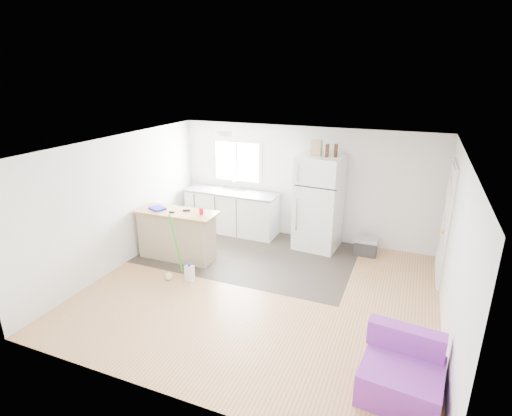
{
  "coord_description": "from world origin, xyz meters",
  "views": [
    {
      "loc": [
        2.13,
        -5.42,
        3.46
      ],
      "look_at": [
        -0.37,
        0.7,
        1.18
      ],
      "focal_mm": 28.0,
      "sensor_mm": 36.0,
      "label": 1
    }
  ],
  "objects_px": {
    "purple_seat": "(402,374)",
    "peninsula": "(177,234)",
    "mop": "(171,267)",
    "red_cup": "(201,211)",
    "blue_tray": "(157,208)",
    "bottle_right": "(336,151)",
    "bottle_left": "(327,150)",
    "kitchen_cabinets": "(232,211)",
    "cleaner_jug": "(190,273)",
    "cooler": "(366,246)",
    "refrigerator": "(319,203)",
    "cardboard_box": "(317,148)"
  },
  "relations": [
    {
      "from": "blue_tray",
      "to": "bottle_right",
      "type": "xyz_separation_m",
      "value": [
        3.03,
        1.55,
        1.06
      ]
    },
    {
      "from": "peninsula",
      "to": "mop",
      "type": "relative_size",
      "value": 1.25
    },
    {
      "from": "mop",
      "to": "peninsula",
      "type": "bearing_deg",
      "value": 111.21
    },
    {
      "from": "cardboard_box",
      "to": "bottle_left",
      "type": "height_order",
      "value": "cardboard_box"
    },
    {
      "from": "cooler",
      "to": "cleaner_jug",
      "type": "relative_size",
      "value": 1.38
    },
    {
      "from": "kitchen_cabinets",
      "to": "cardboard_box",
      "type": "relative_size",
      "value": 7.13
    },
    {
      "from": "cooler",
      "to": "red_cup",
      "type": "xyz_separation_m",
      "value": [
        -2.83,
        -1.47,
        0.85
      ]
    },
    {
      "from": "peninsula",
      "to": "cleaner_jug",
      "type": "relative_size",
      "value": 4.8
    },
    {
      "from": "purple_seat",
      "to": "peninsula",
      "type": "bearing_deg",
      "value": 160.37
    },
    {
      "from": "cooler",
      "to": "cardboard_box",
      "type": "distance_m",
      "value": 2.17
    },
    {
      "from": "cooler",
      "to": "blue_tray",
      "type": "relative_size",
      "value": 1.51
    },
    {
      "from": "mop",
      "to": "cleaner_jug",
      "type": "bearing_deg",
      "value": 11.13
    },
    {
      "from": "bottle_left",
      "to": "purple_seat",
      "type": "bearing_deg",
      "value": -63.62
    },
    {
      "from": "peninsula",
      "to": "bottle_right",
      "type": "bearing_deg",
      "value": 28.26
    },
    {
      "from": "peninsula",
      "to": "mop",
      "type": "xyz_separation_m",
      "value": [
        0.36,
        -0.78,
        -0.25
      ]
    },
    {
      "from": "kitchen_cabinets",
      "to": "cardboard_box",
      "type": "bearing_deg",
      "value": -2.52
    },
    {
      "from": "mop",
      "to": "red_cup",
      "type": "bearing_deg",
      "value": 74.62
    },
    {
      "from": "cooler",
      "to": "bottle_left",
      "type": "xyz_separation_m",
      "value": [
        -0.87,
        -0.05,
        1.86
      ]
    },
    {
      "from": "cleaner_jug",
      "to": "peninsula",
      "type": "bearing_deg",
      "value": 140.83
    },
    {
      "from": "peninsula",
      "to": "cleaner_jug",
      "type": "xyz_separation_m",
      "value": [
        0.68,
        -0.7,
        -0.34
      ]
    },
    {
      "from": "refrigerator",
      "to": "blue_tray",
      "type": "bearing_deg",
      "value": -145.23
    },
    {
      "from": "cooler",
      "to": "bottle_left",
      "type": "height_order",
      "value": "bottle_left"
    },
    {
      "from": "kitchen_cabinets",
      "to": "blue_tray",
      "type": "distance_m",
      "value": 1.89
    },
    {
      "from": "blue_tray",
      "to": "bottle_right",
      "type": "height_order",
      "value": "bottle_right"
    },
    {
      "from": "kitchen_cabinets",
      "to": "cleaner_jug",
      "type": "distance_m",
      "value": 2.36
    },
    {
      "from": "peninsula",
      "to": "cleaner_jug",
      "type": "distance_m",
      "value": 1.04
    },
    {
      "from": "mop",
      "to": "bottle_left",
      "type": "relative_size",
      "value": 5.05
    },
    {
      "from": "cooler",
      "to": "mop",
      "type": "xyz_separation_m",
      "value": [
        -3.0,
        -2.29,
        0.06
      ]
    },
    {
      "from": "kitchen_cabinets",
      "to": "cleaner_jug",
      "type": "height_order",
      "value": "kitchen_cabinets"
    },
    {
      "from": "red_cup",
      "to": "bottle_left",
      "type": "distance_m",
      "value": 2.62
    },
    {
      "from": "purple_seat",
      "to": "cardboard_box",
      "type": "distance_m",
      "value": 4.39
    },
    {
      "from": "peninsula",
      "to": "cleaner_jug",
      "type": "height_order",
      "value": "peninsula"
    },
    {
      "from": "peninsula",
      "to": "mop",
      "type": "height_order",
      "value": "mop"
    },
    {
      "from": "mop",
      "to": "kitchen_cabinets",
      "type": "bearing_deg",
      "value": 85.61
    },
    {
      "from": "kitchen_cabinets",
      "to": "refrigerator",
      "type": "xyz_separation_m",
      "value": [
        1.98,
        -0.08,
        0.47
      ]
    },
    {
      "from": "cleaner_jug",
      "to": "cardboard_box",
      "type": "relative_size",
      "value": 1.09
    },
    {
      "from": "cooler",
      "to": "blue_tray",
      "type": "height_order",
      "value": "blue_tray"
    },
    {
      "from": "peninsula",
      "to": "cardboard_box",
      "type": "bearing_deg",
      "value": 31.59
    },
    {
      "from": "kitchen_cabinets",
      "to": "cleaner_jug",
      "type": "bearing_deg",
      "value": -81.54
    },
    {
      "from": "peninsula",
      "to": "bottle_left",
      "type": "relative_size",
      "value": 6.31
    },
    {
      "from": "kitchen_cabinets",
      "to": "peninsula",
      "type": "height_order",
      "value": "kitchen_cabinets"
    },
    {
      "from": "purple_seat",
      "to": "blue_tray",
      "type": "bearing_deg",
      "value": 162.61
    },
    {
      "from": "cardboard_box",
      "to": "cooler",
      "type": "bearing_deg",
      "value": 1.15
    },
    {
      "from": "cardboard_box",
      "to": "bottle_left",
      "type": "bearing_deg",
      "value": -7.68
    },
    {
      "from": "purple_seat",
      "to": "cleaner_jug",
      "type": "distance_m",
      "value": 3.78
    },
    {
      "from": "refrigerator",
      "to": "cleaner_jug",
      "type": "bearing_deg",
      "value": -122.1
    },
    {
      "from": "red_cup",
      "to": "bottle_left",
      "type": "relative_size",
      "value": 0.48
    },
    {
      "from": "refrigerator",
      "to": "bottle_left",
      "type": "xyz_separation_m",
      "value": [
        0.12,
        -0.07,
        1.08
      ]
    },
    {
      "from": "cardboard_box",
      "to": "kitchen_cabinets",
      "type": "bearing_deg",
      "value": 176.1
    },
    {
      "from": "red_cup",
      "to": "cardboard_box",
      "type": "bearing_deg",
      "value": 39.53
    }
  ]
}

